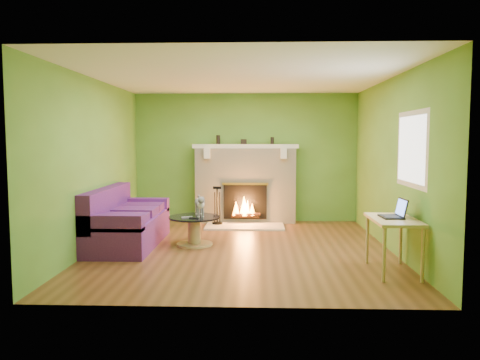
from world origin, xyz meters
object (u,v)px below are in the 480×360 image
object	(u,v)px
desk	(394,225)
coffee_table	(194,229)
cat	(200,205)
sofa	(125,223)

from	to	relation	value
desk	coffee_table	bearing A→B (deg)	152.13
cat	coffee_table	bearing A→B (deg)	-161.31
coffee_table	cat	bearing A→B (deg)	32.01
coffee_table	desk	xyz separation A→B (m)	(2.71, -1.43, 0.34)
coffee_table	cat	size ratio (longest dim) A/B	1.46
coffee_table	desk	world-z (taller)	desk
sofa	coffee_table	bearing A→B (deg)	1.70
desk	cat	world-z (taller)	cat
sofa	cat	size ratio (longest dim) A/B	3.66
sofa	desk	world-z (taller)	sofa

